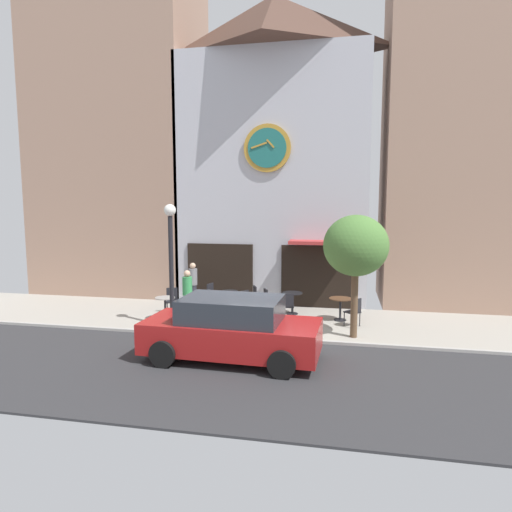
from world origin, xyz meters
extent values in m
cube|color=#9E998E|center=(0.00, 2.15, -0.03)|extent=(26.00, 4.31, 0.05)
cube|color=#2D2D30|center=(0.00, -2.59, -0.03)|extent=(26.00, 5.17, 0.05)
cube|color=#A8A5A0|center=(0.00, 0.02, 0.04)|extent=(26.00, 0.12, 0.08)
cube|color=#B2B2BC|center=(-0.67, 5.62, 4.76)|extent=(7.33, 2.63, 9.52)
pyramid|color=#4C3328|center=(-0.67, 5.62, 10.61)|extent=(6.59, 3.68, 2.18)
cylinder|color=#B7842D|center=(-0.67, 4.25, 5.83)|extent=(1.73, 0.10, 1.73)
cylinder|color=#1E6660|center=(-0.67, 4.19, 5.83)|extent=(1.42, 0.04, 1.42)
cube|color=#B7842D|center=(-0.54, 4.15, 5.98)|extent=(0.31, 0.03, 0.33)
cube|color=#B7842D|center=(-0.96, 4.15, 5.92)|extent=(0.60, 0.03, 0.24)
cube|color=black|center=(-2.50, 4.27, 1.15)|extent=(2.56, 0.10, 2.30)
cube|color=black|center=(1.16, 4.27, 1.15)|extent=(2.56, 0.10, 2.30)
cube|color=#B23333|center=(1.38, 3.96, 2.45)|extent=(2.34, 0.90, 0.12)
cube|color=#9E7A66|center=(-7.60, 6.49, 7.23)|extent=(6.78, 4.37, 14.46)
cube|color=#9E7A66|center=(6.24, 6.12, 7.99)|extent=(5.32, 3.62, 15.98)
cylinder|color=black|center=(-3.02, 0.69, 0.18)|extent=(0.32, 0.32, 0.36)
cylinder|color=black|center=(-3.02, 0.69, 1.73)|extent=(0.14, 0.14, 3.45)
sphere|color=white|center=(-3.02, 0.69, 3.63)|extent=(0.36, 0.36, 0.36)
cylinder|color=brown|center=(2.47, 0.78, 1.01)|extent=(0.20, 0.20, 2.01)
ellipsoid|color=#4C7A38|center=(2.47, 0.78, 2.65)|extent=(1.83, 1.64, 1.74)
cylinder|color=black|center=(-3.60, 1.49, 0.37)|extent=(0.07, 0.07, 0.75)
cylinder|color=black|center=(-3.60, 1.49, 0.01)|extent=(0.40, 0.40, 0.03)
cylinder|color=gray|center=(-3.60, 1.49, 0.75)|extent=(0.66, 0.66, 0.03)
cylinder|color=black|center=(-1.81, 3.06, 0.36)|extent=(0.07, 0.07, 0.72)
cylinder|color=black|center=(-1.81, 3.06, 0.01)|extent=(0.40, 0.40, 0.03)
cylinder|color=black|center=(-1.81, 3.06, 0.72)|extent=(0.60, 0.60, 0.03)
cylinder|color=black|center=(0.43, 3.09, 0.37)|extent=(0.07, 0.07, 0.75)
cylinder|color=black|center=(0.43, 3.09, 0.01)|extent=(0.40, 0.40, 0.03)
cylinder|color=black|center=(0.43, 3.09, 0.75)|extent=(0.70, 0.70, 0.03)
cylinder|color=black|center=(2.08, 2.57, 0.37)|extent=(0.07, 0.07, 0.73)
cylinder|color=black|center=(2.08, 2.57, 0.01)|extent=(0.40, 0.40, 0.03)
cylinder|color=brown|center=(2.08, 2.57, 0.73)|extent=(0.74, 0.74, 0.03)
cube|color=black|center=(-1.27, 2.54, 0.45)|extent=(0.56, 0.56, 0.04)
cube|color=black|center=(-1.13, 2.42, 0.68)|extent=(0.27, 0.32, 0.45)
cylinder|color=black|center=(-1.30, 2.78, 0.23)|extent=(0.03, 0.03, 0.45)
cylinder|color=black|center=(-1.51, 2.51, 0.23)|extent=(0.03, 0.03, 0.45)
cylinder|color=black|center=(-1.03, 2.56, 0.23)|extent=(0.03, 0.03, 0.45)
cylinder|color=black|center=(-1.24, 2.30, 0.23)|extent=(0.03, 0.03, 0.45)
cube|color=black|center=(2.45, 1.96, 0.45)|extent=(0.56, 0.56, 0.04)
cube|color=black|center=(2.58, 1.83, 0.68)|extent=(0.28, 0.31, 0.45)
cylinder|color=black|center=(2.44, 2.20, 0.23)|extent=(0.03, 0.03, 0.45)
cylinder|color=black|center=(2.21, 1.94, 0.23)|extent=(0.03, 0.03, 0.45)
cylinder|color=black|center=(2.69, 1.97, 0.23)|extent=(0.03, 0.03, 0.45)
cylinder|color=black|center=(2.46, 1.72, 0.23)|extent=(0.03, 0.03, 0.45)
cube|color=black|center=(-3.66, 2.25, 0.45)|extent=(0.52, 0.52, 0.04)
cube|color=black|center=(-3.73, 2.42, 0.68)|extent=(0.37, 0.18, 0.45)
cylinder|color=black|center=(-3.76, 2.03, 0.23)|extent=(0.03, 0.03, 0.45)
cylinder|color=black|center=(-3.44, 2.16, 0.23)|extent=(0.03, 0.03, 0.45)
cylinder|color=black|center=(-3.88, 2.35, 0.23)|extent=(0.03, 0.03, 0.45)
cylinder|color=black|center=(-3.57, 2.48, 0.23)|extent=(0.03, 0.03, 0.45)
cube|color=black|center=(-2.49, 3.42, 0.45)|extent=(0.51, 0.51, 0.04)
cube|color=black|center=(-2.66, 3.48, 0.68)|extent=(0.16, 0.37, 0.45)
cylinder|color=black|center=(-2.39, 3.21, 0.23)|extent=(0.03, 0.03, 0.45)
cylinder|color=black|center=(-2.28, 3.53, 0.23)|extent=(0.03, 0.03, 0.45)
cylinder|color=black|center=(-2.71, 3.32, 0.23)|extent=(0.03, 0.03, 0.45)
cylinder|color=black|center=(-2.60, 3.64, 0.23)|extent=(0.03, 0.03, 0.45)
cube|color=black|center=(-1.10, 3.24, 0.45)|extent=(0.53, 0.53, 0.04)
cube|color=black|center=(-0.94, 3.31, 0.68)|extent=(0.20, 0.36, 0.45)
cylinder|color=black|center=(-1.33, 3.32, 0.23)|extent=(0.03, 0.03, 0.45)
cylinder|color=black|center=(-1.18, 3.01, 0.23)|extent=(0.03, 0.03, 0.45)
cylinder|color=black|center=(-1.02, 3.46, 0.23)|extent=(0.03, 0.03, 0.45)
cylinder|color=black|center=(-0.88, 3.16, 0.23)|extent=(0.03, 0.03, 0.45)
cube|color=black|center=(-0.30, 2.93, 0.45)|extent=(0.54, 0.54, 0.04)
cube|color=black|center=(-0.47, 2.85, 0.68)|extent=(0.21, 0.36, 0.45)
cylinder|color=black|center=(-0.08, 2.86, 0.23)|extent=(0.03, 0.03, 0.45)
cylinder|color=black|center=(-0.23, 3.16, 0.23)|extent=(0.03, 0.03, 0.45)
cylinder|color=black|center=(-0.38, 2.70, 0.23)|extent=(0.03, 0.03, 0.45)
cylinder|color=black|center=(-0.53, 3.01, 0.23)|extent=(0.03, 0.03, 0.45)
cube|color=black|center=(0.37, 2.35, 0.45)|extent=(0.44, 0.44, 0.04)
cube|color=black|center=(0.39, 2.17, 0.68)|extent=(0.38, 0.08, 0.45)
cylinder|color=black|center=(0.52, 2.54, 0.23)|extent=(0.03, 0.03, 0.45)
cylinder|color=black|center=(0.18, 2.50, 0.23)|extent=(0.03, 0.03, 0.45)
cylinder|color=black|center=(0.56, 2.20, 0.23)|extent=(0.03, 0.03, 0.45)
cylinder|color=black|center=(0.22, 2.16, 0.23)|extent=(0.03, 0.03, 0.45)
cube|color=black|center=(-2.13, 2.42, 0.45)|extent=(0.56, 0.56, 0.04)
cube|color=black|center=(-2.24, 2.27, 0.68)|extent=(0.32, 0.27, 0.45)
cylinder|color=black|center=(-1.89, 2.45, 0.23)|extent=(0.03, 0.03, 0.45)
cylinder|color=black|center=(-2.16, 2.66, 0.23)|extent=(0.03, 0.03, 0.45)
cylinder|color=black|center=(-2.10, 2.18, 0.23)|extent=(0.03, 0.03, 0.45)
cylinder|color=black|center=(-2.37, 2.39, 0.23)|extent=(0.03, 0.03, 0.45)
cylinder|color=#2D2D38|center=(-3.28, 3.36, 0.42)|extent=(0.36, 0.36, 0.85)
cylinder|color=slate|center=(-3.28, 3.36, 1.15)|extent=(0.45, 0.45, 0.60)
sphere|color=tan|center=(-3.28, 3.36, 1.56)|extent=(0.22, 0.22, 0.22)
cylinder|color=#2D2D38|center=(-2.85, 1.58, 0.42)|extent=(0.33, 0.33, 0.85)
cylinder|color=#338C4C|center=(-2.85, 1.58, 1.15)|extent=(0.41, 0.41, 0.60)
sphere|color=tan|center=(-2.85, 1.58, 1.56)|extent=(0.22, 0.22, 0.22)
cube|color=maroon|center=(-0.52, -1.64, 0.60)|extent=(4.37, 1.97, 0.75)
cube|color=#262B33|center=(-0.52, -1.64, 1.25)|extent=(2.47, 1.68, 0.60)
cylinder|color=black|center=(0.86, -2.60, 0.32)|extent=(0.65, 0.25, 0.64)
cylinder|color=black|center=(0.93, -0.80, 0.32)|extent=(0.65, 0.25, 0.64)
cylinder|color=black|center=(-1.97, -2.49, 0.32)|extent=(0.65, 0.25, 0.64)
cylinder|color=black|center=(-1.90, -0.69, 0.32)|extent=(0.65, 0.25, 0.64)
camera|label=1|loc=(2.12, -11.84, 3.83)|focal=30.85mm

